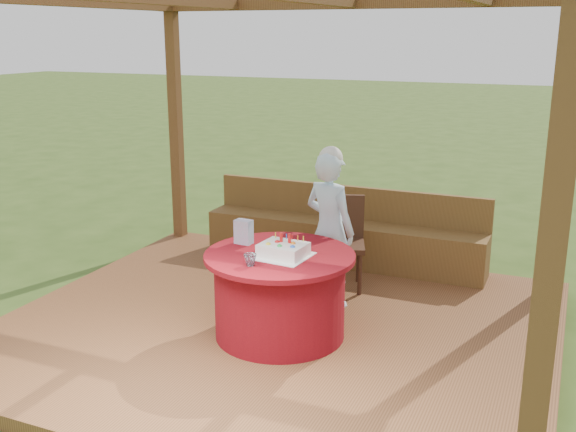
% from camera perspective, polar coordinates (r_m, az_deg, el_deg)
% --- Properties ---
extents(ground, '(60.00, 60.00, 0.00)m').
position_cam_1_polar(ground, '(5.82, -0.99, -10.14)').
color(ground, '#324D19').
rests_on(ground, ground).
extents(deck, '(4.50, 4.00, 0.12)m').
position_cam_1_polar(deck, '(5.80, -1.00, -9.61)').
color(deck, brown).
rests_on(deck, ground).
extents(pergola, '(4.50, 4.00, 2.72)m').
position_cam_1_polar(pergola, '(5.25, -1.12, 14.28)').
color(pergola, brown).
rests_on(pergola, deck).
extents(bench, '(3.00, 0.42, 0.80)m').
position_cam_1_polar(bench, '(7.17, 4.67, -1.88)').
color(bench, brown).
rests_on(bench, deck).
extents(table, '(1.20, 1.20, 0.70)m').
position_cam_1_polar(table, '(5.43, -0.70, -6.62)').
color(table, maroon).
rests_on(table, deck).
extents(chair, '(0.54, 0.54, 0.87)m').
position_cam_1_polar(chair, '(6.47, 4.58, -1.81)').
color(chair, '#3E2113').
rests_on(chair, deck).
extents(elderly_woman, '(0.59, 0.48, 1.44)m').
position_cam_1_polar(elderly_woman, '(5.95, 3.54, -0.93)').
color(elderly_woman, '#A9DDFB').
rests_on(elderly_woman, deck).
extents(birthday_cake, '(0.43, 0.43, 0.18)m').
position_cam_1_polar(birthday_cake, '(5.23, -0.40, -2.89)').
color(birthday_cake, white).
rests_on(birthday_cake, table).
extents(gift_bag, '(0.15, 0.10, 0.20)m').
position_cam_1_polar(gift_bag, '(5.54, -3.77, -1.35)').
color(gift_bag, '#D388BB').
rests_on(gift_bag, table).
extents(drinking_glass, '(0.11, 0.11, 0.09)m').
position_cam_1_polar(drinking_glass, '(5.03, -3.22, -3.73)').
color(drinking_glass, white).
rests_on(drinking_glass, table).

